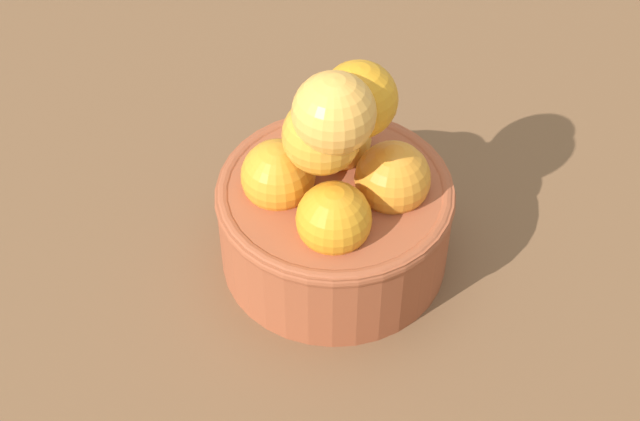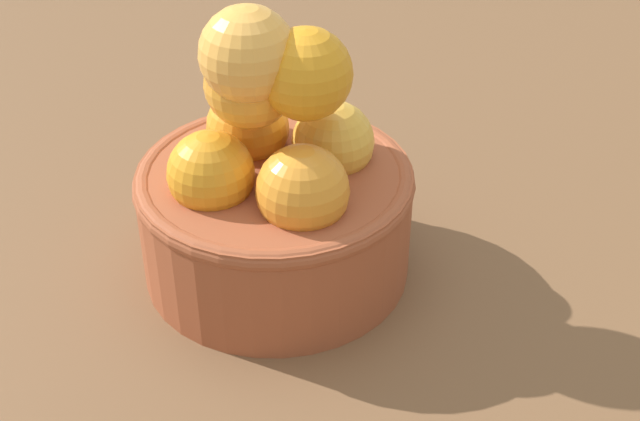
% 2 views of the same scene
% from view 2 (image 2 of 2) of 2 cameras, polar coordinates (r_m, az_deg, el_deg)
% --- Properties ---
extents(ground_plane, '(1.49, 1.07, 0.05)m').
position_cam_2_polar(ground_plane, '(0.46, -2.68, -5.79)').
color(ground_plane, brown).
extents(terracotta_bowl, '(0.13, 0.13, 0.14)m').
position_cam_2_polar(terracotta_bowl, '(0.42, -2.95, 1.47)').
color(terracotta_bowl, '#9E4C2D').
rests_on(terracotta_bowl, ground_plane).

